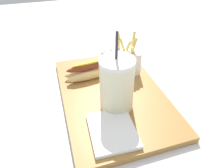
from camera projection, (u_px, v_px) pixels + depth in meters
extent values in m
cube|color=silver|center=(112.00, 99.00, 0.68)|extent=(2.40, 2.40, 0.02)
cube|color=olive|center=(112.00, 94.00, 0.67)|extent=(0.48, 0.31, 0.02)
cylinder|color=beige|center=(117.00, 86.00, 0.57)|extent=(0.09, 0.09, 0.15)
cylinder|color=white|center=(117.00, 61.00, 0.52)|extent=(0.09, 0.09, 0.01)
cylinder|color=#262633|center=(117.00, 46.00, 0.50)|extent=(0.01, 0.01, 0.08)
cube|color=white|center=(125.00, 61.00, 0.74)|extent=(0.08, 0.09, 0.08)
cube|color=#E5C660|center=(123.00, 47.00, 0.70)|extent=(0.02, 0.03, 0.08)
cube|color=#E5C660|center=(119.00, 42.00, 0.70)|extent=(0.04, 0.02, 0.08)
cube|color=#E5C660|center=(133.00, 43.00, 0.71)|extent=(0.01, 0.02, 0.08)
cube|color=#E5C660|center=(133.00, 49.00, 0.70)|extent=(0.03, 0.04, 0.07)
cube|color=#E5C660|center=(134.00, 53.00, 0.70)|extent=(0.02, 0.03, 0.06)
cube|color=#E5C660|center=(127.00, 48.00, 0.72)|extent=(0.02, 0.03, 0.06)
ellipsoid|color=#DBB775|center=(87.00, 71.00, 0.73)|extent=(0.04, 0.16, 0.03)
ellipsoid|color=#DBB775|center=(90.00, 75.00, 0.71)|extent=(0.04, 0.16, 0.03)
ellipsoid|color=maroon|center=(88.00, 67.00, 0.71)|extent=(0.04, 0.15, 0.02)
ellipsoid|color=gold|center=(88.00, 63.00, 0.70)|extent=(0.02, 0.11, 0.01)
cylinder|color=white|center=(125.00, 54.00, 0.84)|extent=(0.03, 0.03, 0.02)
cylinder|color=#B2140F|center=(125.00, 52.00, 0.84)|extent=(0.03, 0.03, 0.01)
cylinder|color=white|center=(104.00, 57.00, 0.82)|extent=(0.03, 0.03, 0.02)
cylinder|color=#B2140F|center=(104.00, 55.00, 0.82)|extent=(0.03, 0.03, 0.01)
cube|color=white|center=(112.00, 130.00, 0.53)|extent=(0.14, 0.12, 0.01)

